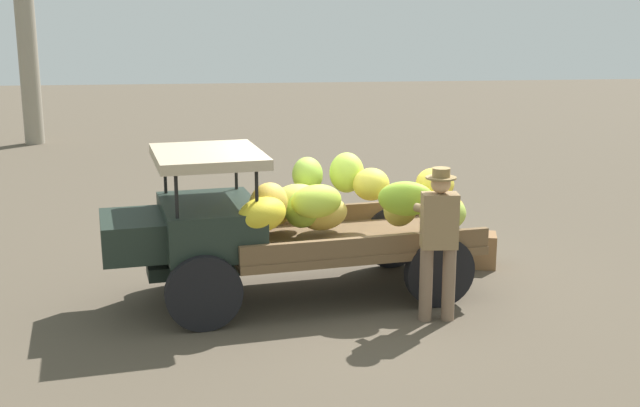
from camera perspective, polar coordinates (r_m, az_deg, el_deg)
The scene contains 4 objects.
ground_plane at distance 10.46m, azimuth 1.97°, elevation -6.01°, with size 60.00×60.00×0.00m, color brown.
truck at distance 9.92m, azimuth -2.28°, elevation -1.29°, with size 4.61×2.30×1.87m.
farmer at distance 9.27m, azimuth 8.26°, elevation -2.15°, with size 0.53×0.47×1.77m.
wooden_crate at distance 11.53m, azimuth 10.71°, elevation -3.17°, with size 0.56×0.40×0.46m, color olive.
Camera 1 is at (1.54, 9.74, 3.47)m, focal length 46.09 mm.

